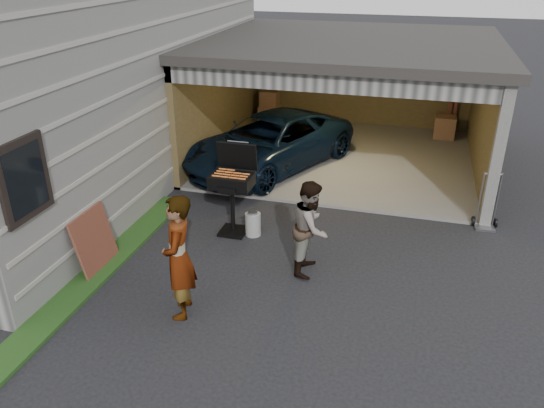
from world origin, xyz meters
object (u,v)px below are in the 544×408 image
at_px(bbq_grill, 232,183).
at_px(hand_truck, 486,217).
at_px(woman, 179,258).
at_px(man, 311,227).
at_px(minivan, 270,145).
at_px(propane_tank, 253,224).
at_px(plywood_panel, 95,241).

relative_size(bbq_grill, hand_truck, 1.51).
xyz_separation_m(woman, man, (1.52, 1.61, -0.14)).
bearing_deg(hand_truck, man, -146.05).
height_order(woman, hand_truck, woman).
bearing_deg(woman, minivan, 166.98).
relative_size(minivan, woman, 2.42).
height_order(man, bbq_grill, bbq_grill).
bearing_deg(minivan, man, -41.06).
xyz_separation_m(woman, propane_tank, (0.28, 2.49, -0.71)).
distance_m(man, propane_tank, 1.62).
distance_m(woman, plywood_panel, 2.02).
xyz_separation_m(propane_tank, plywood_panel, (-2.12, -1.76, 0.29)).
relative_size(woman, propane_tank, 4.29).
height_order(woman, propane_tank, woman).
xyz_separation_m(plywood_panel, hand_truck, (6.23, 3.21, -0.29)).
xyz_separation_m(minivan, hand_truck, (4.70, -1.73, -0.41)).
distance_m(minivan, propane_tank, 3.25).
relative_size(propane_tank, hand_truck, 0.39).
height_order(propane_tank, plywood_panel, plywood_panel).
distance_m(man, plywood_panel, 3.49).
relative_size(propane_tank, plywood_panel, 0.42).
bearing_deg(propane_tank, minivan, 100.31).
distance_m(plywood_panel, hand_truck, 7.02).
xyz_separation_m(bbq_grill, hand_truck, (4.49, 1.43, -0.77)).
relative_size(woman, plywood_panel, 1.81).
height_order(bbq_grill, plywood_panel, bbq_grill).
xyz_separation_m(minivan, plywood_panel, (-1.54, -4.93, -0.12)).
xyz_separation_m(man, bbq_grill, (-1.62, 0.89, 0.20)).
bearing_deg(woman, plywood_panel, -127.61).
xyz_separation_m(minivan, bbq_grill, (0.20, -3.16, 0.36)).
bearing_deg(plywood_panel, minivan, 72.68).
xyz_separation_m(man, propane_tank, (-1.24, 0.87, -0.57)).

